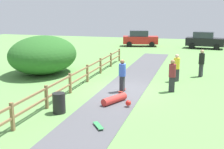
{
  "coord_description": "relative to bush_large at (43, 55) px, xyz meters",
  "views": [
    {
      "loc": [
        3.78,
        -15.03,
        4.44
      ],
      "look_at": [
        -0.48,
        -0.5,
        1.0
      ],
      "focal_mm": 46.19,
      "sensor_mm": 36.0,
      "label": 1
    }
  ],
  "objects": [
    {
      "name": "skater_fallen",
      "position": [
        6.66,
        -5.01,
        -1.13
      ],
      "size": [
        1.4,
        1.5,
        0.36
      ],
      "color": "red",
      "rests_on": "asphalt_path"
    },
    {
      "name": "skateboard_loose",
      "position": [
        6.81,
        -8.0,
        -1.24
      ],
      "size": [
        0.65,
        0.76,
        0.08
      ],
      "color": "#338C4C",
      "rests_on": "asphalt_path"
    },
    {
      "name": "parked_car_black",
      "position": [
        11.12,
        17.11,
        -0.37
      ],
      "size": [
        4.35,
        2.32,
        1.92
      ],
      "color": "black",
      "rests_on": "ground_plane"
    },
    {
      "name": "wooden_fence",
      "position": [
        3.84,
        -2.72,
        -0.66
      ],
      "size": [
        0.12,
        18.12,
        1.1
      ],
      "color": "olive",
      "rests_on": "ground_plane"
    },
    {
      "name": "parked_car_red",
      "position": [
        3.57,
        17.09,
        -0.37
      ],
      "size": [
        4.47,
        2.68,
        1.92
      ],
      "color": "red",
      "rests_on": "ground_plane"
    },
    {
      "name": "asphalt_path",
      "position": [
        6.44,
        -2.72,
        -1.32
      ],
      "size": [
        2.4,
        28.0,
        0.02
      ],
      "primitive_type": "cube",
      "color": "#515156",
      "rests_on": "ground_plane"
    },
    {
      "name": "ground_plane",
      "position": [
        6.44,
        -2.72,
        -1.33
      ],
      "size": [
        60.0,
        60.0,
        0.0
      ],
      "primitive_type": "plane",
      "color": "#60934C"
    },
    {
      "name": "bush_large",
      "position": [
        0.0,
        0.0,
        0.0
      ],
      "size": [
        4.48,
        5.37,
        2.66
      ],
      "primitive_type": "ellipsoid",
      "color": "#286023",
      "rests_on": "ground_plane"
    },
    {
      "name": "bystander_black",
      "position": [
        10.64,
        2.07,
        -0.31
      ],
      "size": [
        0.48,
        0.48,
        1.83
      ],
      "color": "#2D2D33",
      "rests_on": "ground_plane"
    },
    {
      "name": "bystander_yellow",
      "position": [
        9.13,
        0.26,
        -0.38
      ],
      "size": [
        0.54,
        0.54,
        1.73
      ],
      "color": "#2D2D33",
      "rests_on": "ground_plane"
    },
    {
      "name": "trash_bin",
      "position": [
        4.64,
        -6.94,
        -0.88
      ],
      "size": [
        0.56,
        0.56,
        0.9
      ],
      "primitive_type": "cylinder",
      "color": "black",
      "rests_on": "ground_plane"
    },
    {
      "name": "bystander_maroon",
      "position": [
        9.07,
        -2.19,
        -0.34
      ],
      "size": [
        0.41,
        0.41,
        1.8
      ],
      "color": "#2D2D33",
      "rests_on": "ground_plane"
    },
    {
      "name": "skater_riding",
      "position": [
        6.47,
        -2.99,
        -0.32
      ],
      "size": [
        0.42,
        0.82,
        1.79
      ],
      "color": "#B23326",
      "rests_on": "asphalt_path"
    }
  ]
}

